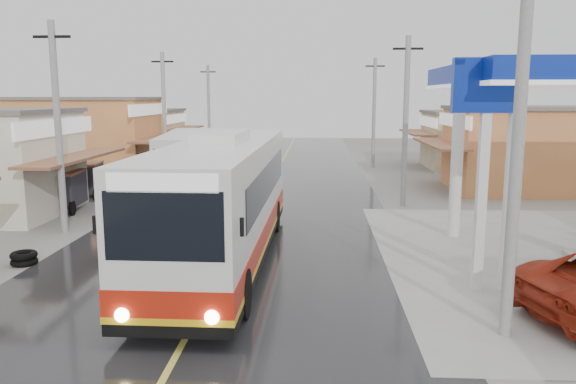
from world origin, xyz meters
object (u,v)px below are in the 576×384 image
tricycle_far (86,178)px  tyre_stack (24,258)px  second_bus (191,162)px  tricycle_near (63,188)px  coach_bus (224,200)px  cyclist (112,238)px

tricycle_far → tyre_stack: size_ratio=2.96×
second_bus → tricycle_near: 6.91m
tricycle_near → tyre_stack: bearing=-78.9°
second_bus → tyre_stack: bearing=-107.4°
coach_bus → tricycle_near: size_ratio=5.45×
tricycle_near → tricycle_far: 3.52m
tricycle_far → second_bus: bearing=5.4°
tricycle_near → coach_bus: bearing=-46.3°
cyclist → tricycle_far: (-5.28, 10.60, 0.44)m
cyclist → tyre_stack: bearing=-152.8°
second_bus → tricycle_near: bearing=-141.5°
second_bus → coach_bus: bearing=-79.9°
tricycle_near → tricycle_far: tricycle_near is taller
second_bus → tricycle_near: size_ratio=4.15×
cyclist → second_bus: bearing=92.9°
second_bus → tricycle_far: size_ratio=4.15×
coach_bus → tyre_stack: (-6.25, -0.70, -1.78)m
coach_bus → tyre_stack: bearing=-172.8°
second_bus → tyre_stack: size_ratio=12.28×
second_bus → tricycle_near: (-4.80, -4.92, -0.70)m
coach_bus → tricycle_far: 14.32m
tricycle_far → cyclist: bearing=-73.3°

